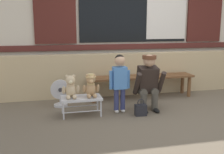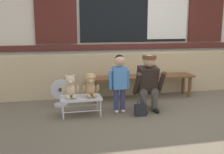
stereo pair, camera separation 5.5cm
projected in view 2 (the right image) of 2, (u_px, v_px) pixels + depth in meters
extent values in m
plane|color=brown|center=(168.00, 114.00, 4.41)|extent=(60.00, 60.00, 0.00)
cube|color=tan|center=(140.00, 73.00, 5.69)|extent=(6.52, 0.25, 0.85)
cube|color=beige|center=(134.00, 7.00, 5.93)|extent=(6.65, 0.20, 3.60)
cube|color=#56231E|center=(135.00, 46.00, 5.98)|extent=(6.12, 0.04, 0.12)
cube|color=black|center=(135.00, 9.00, 5.83)|extent=(2.40, 0.03, 1.40)
cube|color=silver|center=(168.00, 9.00, 5.98)|extent=(0.93, 0.02, 1.29)
cube|color=#4C1E19|center=(56.00, 8.00, 5.46)|extent=(0.84, 0.05, 1.43)
cube|color=#4C1E19|center=(206.00, 10.00, 6.18)|extent=(0.84, 0.05, 1.43)
cube|color=brown|center=(144.00, 78.00, 5.19)|extent=(2.10, 0.11, 0.04)
cube|color=brown|center=(142.00, 77.00, 5.32)|extent=(2.10, 0.11, 0.04)
cube|color=brown|center=(139.00, 76.00, 5.46)|extent=(2.10, 0.11, 0.04)
cylinder|color=brown|center=(94.00, 92.00, 5.02)|extent=(0.07, 0.07, 0.40)
cylinder|color=brown|center=(92.00, 89.00, 5.29)|extent=(0.07, 0.07, 0.40)
cylinder|color=brown|center=(190.00, 87.00, 5.44)|extent=(0.07, 0.07, 0.40)
cylinder|color=brown|center=(183.00, 84.00, 5.71)|extent=(0.07, 0.07, 0.40)
cube|color=silver|center=(81.00, 98.00, 4.32)|extent=(0.64, 0.36, 0.04)
cylinder|color=silver|center=(63.00, 111.00, 4.15)|extent=(0.02, 0.02, 0.26)
cylinder|color=silver|center=(62.00, 106.00, 4.43)|extent=(0.02, 0.02, 0.26)
cylinder|color=silver|center=(101.00, 109.00, 4.27)|extent=(0.02, 0.02, 0.26)
cylinder|color=silver|center=(97.00, 103.00, 4.56)|extent=(0.02, 0.02, 0.26)
cylinder|color=silver|center=(82.00, 112.00, 4.21)|extent=(0.58, 0.02, 0.02)
cylinder|color=silver|center=(80.00, 106.00, 4.50)|extent=(0.58, 0.02, 0.02)
ellipsoid|color=#CCB289|center=(70.00, 90.00, 4.28)|extent=(0.17, 0.14, 0.22)
sphere|color=#CCB289|center=(70.00, 80.00, 4.24)|extent=(0.15, 0.15, 0.15)
sphere|color=#FFEEBB|center=(70.00, 82.00, 4.19)|extent=(0.06, 0.06, 0.06)
sphere|color=#CCB289|center=(67.00, 77.00, 4.23)|extent=(0.06, 0.06, 0.06)
ellipsoid|color=#CCB289|center=(63.00, 90.00, 4.23)|extent=(0.06, 0.11, 0.16)
ellipsoid|color=#CCB289|center=(68.00, 97.00, 4.18)|extent=(0.06, 0.15, 0.06)
sphere|color=#CCB289|center=(73.00, 76.00, 4.25)|extent=(0.06, 0.06, 0.06)
ellipsoid|color=#CCB289|center=(78.00, 89.00, 4.27)|extent=(0.06, 0.11, 0.16)
ellipsoid|color=#CCB289|center=(74.00, 97.00, 4.20)|extent=(0.06, 0.15, 0.06)
torus|color=beige|center=(70.00, 85.00, 4.26)|extent=(0.13, 0.13, 0.02)
ellipsoid|color=tan|center=(91.00, 89.00, 4.35)|extent=(0.17, 0.14, 0.22)
sphere|color=tan|center=(91.00, 79.00, 4.31)|extent=(0.15, 0.15, 0.15)
sphere|color=#F4C188|center=(91.00, 81.00, 4.26)|extent=(0.06, 0.06, 0.06)
sphere|color=tan|center=(87.00, 76.00, 4.30)|extent=(0.06, 0.06, 0.06)
ellipsoid|color=tan|center=(84.00, 89.00, 4.30)|extent=(0.06, 0.11, 0.16)
ellipsoid|color=tan|center=(89.00, 96.00, 4.25)|extent=(0.06, 0.15, 0.06)
sphere|color=tan|center=(94.00, 75.00, 4.32)|extent=(0.06, 0.06, 0.06)
ellipsoid|color=tan|center=(98.00, 88.00, 4.34)|extent=(0.06, 0.11, 0.16)
ellipsoid|color=tan|center=(95.00, 96.00, 4.27)|extent=(0.06, 0.15, 0.06)
torus|color=#D6B775|center=(91.00, 84.00, 4.33)|extent=(0.13, 0.13, 0.02)
cylinder|color=#D6B775|center=(90.00, 77.00, 4.31)|extent=(0.17, 0.17, 0.01)
cylinder|color=#D6B775|center=(90.00, 75.00, 4.30)|extent=(0.10, 0.10, 0.04)
cylinder|color=navy|center=(116.00, 99.00, 4.46)|extent=(0.08, 0.08, 0.36)
ellipsoid|color=silver|center=(116.00, 111.00, 4.48)|extent=(0.07, 0.12, 0.05)
cylinder|color=navy|center=(123.00, 99.00, 4.49)|extent=(0.08, 0.08, 0.36)
ellipsoid|color=silver|center=(123.00, 111.00, 4.51)|extent=(0.07, 0.12, 0.05)
cube|color=#4C84CC|center=(120.00, 78.00, 4.41)|extent=(0.22, 0.15, 0.36)
cylinder|color=#4C84CC|center=(111.00, 80.00, 4.38)|extent=(0.06, 0.06, 0.30)
cylinder|color=#4C84CC|center=(128.00, 79.00, 4.44)|extent=(0.06, 0.06, 0.30)
sphere|color=tan|center=(120.00, 61.00, 4.35)|extent=(0.17, 0.17, 0.17)
sphere|color=black|center=(119.00, 59.00, 4.36)|extent=(0.16, 0.16, 0.16)
cylinder|color=#4C473D|center=(143.00, 103.00, 4.51)|extent=(0.11, 0.11, 0.30)
cylinder|color=#4C473D|center=(141.00, 91.00, 4.61)|extent=(0.13, 0.32, 0.13)
ellipsoid|color=black|center=(145.00, 111.00, 4.46)|extent=(0.09, 0.20, 0.06)
cylinder|color=#4C473D|center=(155.00, 102.00, 4.56)|extent=(0.11, 0.11, 0.30)
cylinder|color=#4C473D|center=(152.00, 90.00, 4.66)|extent=(0.13, 0.32, 0.13)
ellipsoid|color=black|center=(156.00, 111.00, 4.50)|extent=(0.09, 0.20, 0.06)
cube|color=#2D231E|center=(147.00, 80.00, 4.57)|extent=(0.32, 0.30, 0.47)
cylinder|color=#2D231E|center=(137.00, 84.00, 4.43)|extent=(0.08, 0.28, 0.40)
cylinder|color=#2D231E|center=(161.00, 83.00, 4.53)|extent=(0.08, 0.28, 0.40)
sphere|color=tan|center=(149.00, 61.00, 4.44)|extent=(0.20, 0.20, 0.20)
cylinder|color=brown|center=(149.00, 57.00, 4.43)|extent=(0.23, 0.23, 0.06)
cube|color=brown|center=(156.00, 86.00, 4.72)|extent=(0.10, 0.22, 0.16)
cube|color=#232328|center=(140.00, 110.00, 4.33)|extent=(0.18, 0.11, 0.18)
torus|color=#232328|center=(141.00, 103.00, 4.30)|extent=(0.11, 0.01, 0.11)
cylinder|color=silver|center=(61.00, 105.00, 4.85)|extent=(0.24, 0.24, 0.04)
cylinder|color=silver|center=(61.00, 101.00, 4.84)|extent=(0.04, 0.04, 0.10)
cylinder|color=silver|center=(60.00, 89.00, 4.78)|extent=(0.34, 0.06, 0.34)
cylinder|color=#333338|center=(60.00, 89.00, 4.78)|extent=(0.07, 0.08, 0.07)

